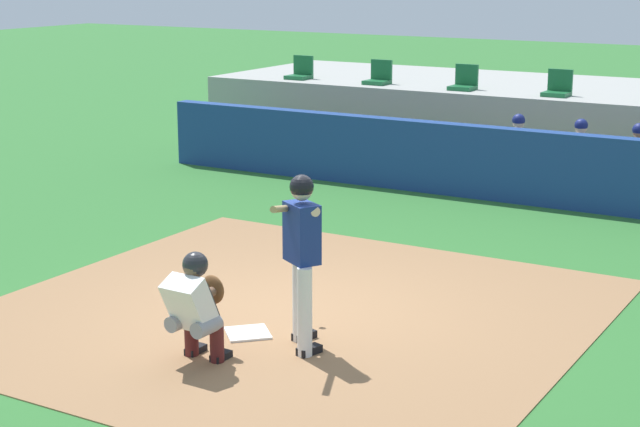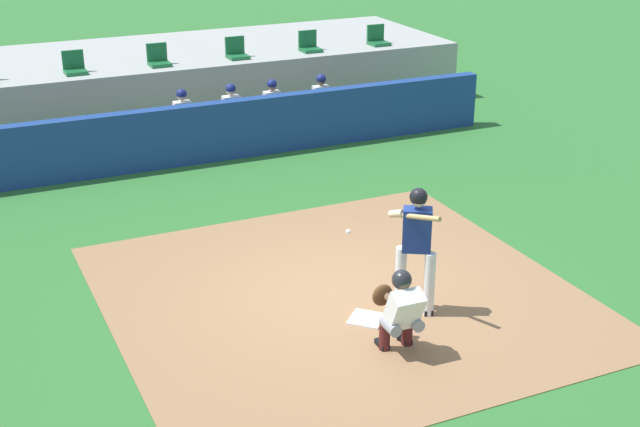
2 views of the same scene
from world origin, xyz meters
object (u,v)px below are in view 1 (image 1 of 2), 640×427
object	(u,v)px
home_plate	(248,333)
stadium_seat_2	(464,83)
stadium_seat_1	(379,77)
dugout_player_0	(515,151)
stadium_seat_3	(558,88)
dugout_player_2	(635,163)
dugout_player_1	(577,157)
batter_at_plate	(302,250)
catcher_crouched	(196,303)
stadium_seat_0	(300,72)

from	to	relation	value
home_plate	stadium_seat_2	distance (m)	10.46
home_plate	stadium_seat_1	size ratio (longest dim) A/B	0.92
dugout_player_0	stadium_seat_3	size ratio (longest dim) A/B	2.71
dugout_player_2	stadium_seat_2	size ratio (longest dim) A/B	2.71
dugout_player_2	stadium_seat_3	world-z (taller)	stadium_seat_3
dugout_player_1	dugout_player_2	size ratio (longest dim) A/B	1.00
dugout_player_1	stadium_seat_3	xyz separation A→B (m)	(-1.02, 2.03, 0.86)
dugout_player_1	dugout_player_2	world-z (taller)	same
batter_at_plate	stadium_seat_1	xyz separation A→B (m)	(-4.41, 10.22, 0.50)
dugout_player_2	stadium_seat_3	xyz separation A→B (m)	(-1.97, 2.03, 0.86)
batter_at_plate	dugout_player_0	size ratio (longest dim) A/B	1.39
dugout_player_0	dugout_player_2	xyz separation A→B (m)	(2.02, 0.00, 0.00)
batter_at_plate	dugout_player_2	distance (m)	8.29
stadium_seat_1	batter_at_plate	bearing A→B (deg)	-66.68
dugout_player_0	batter_at_plate	bearing A→B (deg)	-84.79
stadium_seat_1	stadium_seat_3	size ratio (longest dim) A/B	1.00
stadium_seat_1	stadium_seat_2	world-z (taller)	same
home_plate	dugout_player_1	bearing A→B (deg)	82.83
batter_at_plate	dugout_player_1	size ratio (longest dim) A/B	1.39
stadium_seat_2	batter_at_plate	bearing A→B (deg)	-75.99
catcher_crouched	stadium_seat_1	bearing A→B (deg)	108.59
batter_at_plate	stadium_seat_3	world-z (taller)	stadium_seat_3
batter_at_plate	stadium_seat_2	world-z (taller)	stadium_seat_2
dugout_player_2	dugout_player_1	bearing A→B (deg)	180.00
dugout_player_2	stadium_seat_3	bearing A→B (deg)	134.04
catcher_crouched	stadium_seat_0	distance (m)	12.40
batter_at_plate	stadium_seat_2	bearing A→B (deg)	104.01
batter_at_plate	stadium_seat_0	world-z (taller)	stadium_seat_0
catcher_crouched	batter_at_plate	bearing A→B (deg)	49.95
home_plate	catcher_crouched	size ratio (longest dim) A/B	0.22
stadium_seat_0	stadium_seat_3	bearing A→B (deg)	0.00
stadium_seat_3	stadium_seat_0	bearing A→B (deg)	180.00
dugout_player_1	stadium_seat_1	bearing A→B (deg)	156.76
catcher_crouched	dugout_player_2	bearing A→B (deg)	77.68
batter_at_plate	stadium_seat_1	size ratio (longest dim) A/B	3.76
stadium_seat_1	stadium_seat_2	size ratio (longest dim) A/B	1.00
home_plate	stadium_seat_3	xyz separation A→B (m)	(0.00, 10.18, 1.51)
catcher_crouched	dugout_player_0	distance (m)	9.01
batter_at_plate	stadium_seat_2	xyz separation A→B (m)	(-2.55, 10.22, 0.50)
stadium_seat_1	stadium_seat_2	xyz separation A→B (m)	(1.86, 0.00, 0.00)
stadium_seat_0	dugout_player_1	bearing A→B (deg)	-17.14
batter_at_plate	dugout_player_1	xyz separation A→B (m)	(0.33, 8.19, -0.36)
stadium_seat_3	stadium_seat_2	bearing A→B (deg)	180.00
dugout_player_0	stadium_seat_0	xyz separation A→B (m)	(-5.52, 2.03, 0.86)
home_plate	dugout_player_2	size ratio (longest dim) A/B	0.34
batter_at_plate	catcher_crouched	xyz separation A→B (m)	(-0.69, -0.82, -0.43)
stadium_seat_2	catcher_crouched	bearing A→B (deg)	-80.45
dugout_player_1	catcher_crouched	bearing A→B (deg)	-96.49
batter_at_plate	dugout_player_2	size ratio (longest dim) A/B	1.39
dugout_player_2	batter_at_plate	bearing A→B (deg)	-98.85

